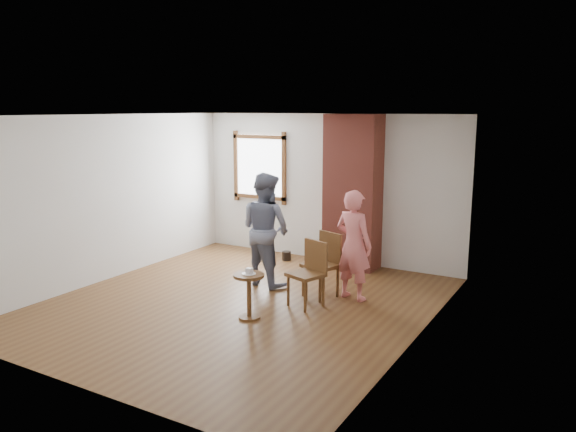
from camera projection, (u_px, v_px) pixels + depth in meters
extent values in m
plane|color=brown|center=(240.00, 304.00, 7.84)|extent=(5.50, 5.50, 0.00)
cube|color=silver|center=(327.00, 188.00, 9.94)|extent=(5.00, 0.04, 2.60)
cube|color=silver|center=(108.00, 198.00, 8.82)|extent=(0.04, 5.50, 2.60)
cube|color=silver|center=(419.00, 233.00, 6.38)|extent=(0.04, 5.50, 2.60)
cube|color=white|center=(237.00, 115.00, 7.35)|extent=(5.00, 5.50, 0.04)
cube|color=brown|center=(259.00, 167.00, 10.53)|extent=(1.14, 0.06, 1.34)
cube|color=white|center=(260.00, 167.00, 10.55)|extent=(1.00, 0.02, 1.20)
cube|color=#A24639|center=(353.00, 192.00, 9.43)|extent=(0.90, 0.50, 2.60)
cylinder|color=tan|center=(324.00, 253.00, 9.79)|extent=(0.40, 0.40, 0.41)
cylinder|color=black|center=(287.00, 256.00, 10.09)|extent=(0.21, 0.21, 0.16)
cube|color=brown|center=(321.00, 266.00, 8.07)|extent=(0.55, 0.55, 0.05)
cylinder|color=brown|center=(303.00, 281.00, 8.13)|extent=(0.04, 0.04, 0.46)
cylinder|color=brown|center=(320.00, 286.00, 7.87)|extent=(0.04, 0.04, 0.46)
cylinder|color=brown|center=(321.00, 276.00, 8.35)|extent=(0.04, 0.04, 0.46)
cylinder|color=brown|center=(338.00, 281.00, 8.09)|extent=(0.04, 0.04, 0.46)
cube|color=brown|center=(330.00, 248.00, 8.15)|extent=(0.42, 0.18, 0.46)
cube|color=brown|center=(306.00, 275.00, 7.67)|extent=(0.53, 0.53, 0.05)
cylinder|color=brown|center=(288.00, 290.00, 7.73)|extent=(0.04, 0.04, 0.45)
cylinder|color=brown|center=(305.00, 296.00, 7.48)|extent=(0.04, 0.04, 0.45)
cylinder|color=brown|center=(306.00, 285.00, 7.95)|extent=(0.04, 0.04, 0.45)
cylinder|color=brown|center=(323.00, 291.00, 7.70)|extent=(0.04, 0.04, 0.45)
cube|color=brown|center=(316.00, 256.00, 7.76)|extent=(0.41, 0.17, 0.45)
cylinder|color=brown|center=(249.00, 275.00, 7.20)|extent=(0.40, 0.40, 0.04)
cylinder|color=brown|center=(249.00, 297.00, 7.25)|extent=(0.06, 0.06, 0.54)
cylinder|color=brown|center=(249.00, 317.00, 7.30)|extent=(0.28, 0.28, 0.03)
cylinder|color=white|center=(249.00, 274.00, 7.19)|extent=(0.18, 0.18, 0.01)
cube|color=white|center=(249.00, 271.00, 7.18)|extent=(0.08, 0.07, 0.06)
imported|color=#161D3D|center=(266.00, 229.00, 8.58)|extent=(0.97, 0.83, 1.74)
imported|color=#E87474|center=(354.00, 245.00, 7.92)|extent=(0.64, 0.49, 1.58)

